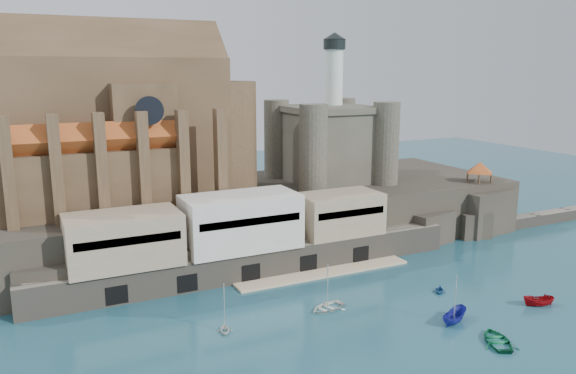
# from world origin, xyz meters

# --- Properties ---
(ground) EXTENTS (300.00, 300.00, 0.00)m
(ground) POSITION_xyz_m (0.00, 0.00, 0.00)
(ground) COLOR #194655
(ground) RESTS_ON ground
(promontory) EXTENTS (100.00, 36.00, 10.00)m
(promontory) POSITION_xyz_m (-0.19, 39.37, 4.92)
(promontory) COLOR black
(promontory) RESTS_ON ground
(quay) EXTENTS (70.00, 12.00, 13.05)m
(quay) POSITION_xyz_m (-10.19, 23.07, 6.07)
(quay) COLOR #6E6658
(quay) RESTS_ON ground
(church) EXTENTS (47.00, 25.93, 30.51)m
(church) POSITION_xyz_m (-24.13, 41.85, 22.13)
(church) COLOR #493522
(church) RESTS_ON promontory
(castle_keep) EXTENTS (21.20, 21.20, 29.30)m
(castle_keep) POSITION_xyz_m (16.08, 41.08, 18.31)
(castle_keep) COLOR #434035
(castle_keep) RESTS_ON promontory
(rock_outcrop) EXTENTS (14.50, 10.50, 8.70)m
(rock_outcrop) POSITION_xyz_m (42.00, 25.84, 4.02)
(rock_outcrop) COLOR black
(rock_outcrop) RESTS_ON ground
(pavilion) EXTENTS (6.40, 6.40, 5.40)m
(pavilion) POSITION_xyz_m (42.00, 26.00, 12.73)
(pavilion) COLOR #493522
(pavilion) RESTS_ON rock_outcrop
(breakwater) EXTENTS (40.00, 3.00, 2.40)m
(breakwater) POSITION_xyz_m (66.00, 24.00, 0.00)
(breakwater) COLOR #6E6658
(breakwater) RESTS_ON ground
(boat_2) EXTENTS (2.61, 2.59, 5.18)m
(boat_2) POSITION_xyz_m (8.48, -4.81, 0.00)
(boat_2) COLOR navy
(boat_2) RESTS_ON ground
(boat_3) EXTENTS (4.38, 3.02, 5.99)m
(boat_3) POSITION_xyz_m (9.30, -11.36, 0.00)
(boat_3) COLOR #0F663C
(boat_3) RESTS_ON ground
(boat_4) EXTENTS (2.69, 2.04, 2.76)m
(boat_4) POSITION_xyz_m (-19.23, 5.57, 0.00)
(boat_4) COLOR silver
(boat_4) RESTS_ON ground
(boat_5) EXTENTS (2.22, 2.20, 4.57)m
(boat_5) POSITION_xyz_m (22.64, -5.94, 0.00)
(boat_5) COLOR maroon
(boat_5) RESTS_ON ground
(boat_6) EXTENTS (2.05, 4.01, 5.40)m
(boat_6) POSITION_xyz_m (-4.30, 5.90, 0.00)
(boat_6) COLOR white
(boat_6) RESTS_ON ground
(boat_7) EXTENTS (2.66, 2.64, 2.70)m
(boat_7) POSITION_xyz_m (13.49, 3.79, 0.00)
(boat_7) COLOR navy
(boat_7) RESTS_ON ground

